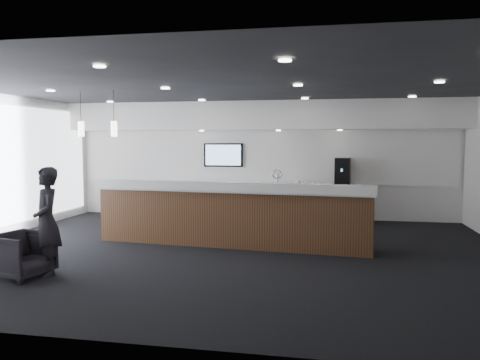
% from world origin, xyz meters
% --- Properties ---
extents(ground, '(10.00, 10.00, 0.00)m').
position_xyz_m(ground, '(0.00, 0.00, 0.00)').
color(ground, black).
rests_on(ground, ground).
extents(ceiling, '(10.00, 8.00, 0.02)m').
position_xyz_m(ceiling, '(0.00, 0.00, 3.00)').
color(ceiling, black).
rests_on(ceiling, back_wall).
extents(back_wall, '(10.00, 0.02, 3.00)m').
position_xyz_m(back_wall, '(0.00, 4.00, 1.50)').
color(back_wall, white).
rests_on(back_wall, ground).
extents(soffit_bulkhead, '(10.00, 0.90, 0.70)m').
position_xyz_m(soffit_bulkhead, '(0.00, 3.55, 2.65)').
color(soffit_bulkhead, white).
rests_on(soffit_bulkhead, back_wall).
extents(alcove_panel, '(9.80, 0.06, 1.40)m').
position_xyz_m(alcove_panel, '(0.00, 3.97, 1.60)').
color(alcove_panel, white).
rests_on(alcove_panel, back_wall).
extents(back_credenza, '(5.06, 0.66, 0.95)m').
position_xyz_m(back_credenza, '(-0.00, 3.64, 0.48)').
color(back_credenza, gray).
rests_on(back_credenza, ground).
extents(wall_tv, '(1.05, 0.08, 0.62)m').
position_xyz_m(wall_tv, '(-1.00, 3.91, 1.65)').
color(wall_tv, black).
rests_on(wall_tv, back_wall).
extents(pendant_left, '(0.12, 0.12, 0.30)m').
position_xyz_m(pendant_left, '(-2.40, 0.80, 2.25)').
color(pendant_left, '#FFE6C6').
rests_on(pendant_left, ceiling).
extents(pendant_right, '(0.12, 0.12, 0.30)m').
position_xyz_m(pendant_right, '(-3.10, 0.80, 2.25)').
color(pendant_right, '#FFE6C6').
rests_on(pendant_right, ceiling).
extents(ceiling_can_lights, '(7.00, 5.00, 0.02)m').
position_xyz_m(ceiling_can_lights, '(0.00, 0.00, 2.97)').
color(ceiling_can_lights, white).
rests_on(ceiling_can_lights, ceiling).
extents(service_counter, '(5.45, 1.39, 1.49)m').
position_xyz_m(service_counter, '(-0.09, 0.57, 0.57)').
color(service_counter, '#4A2418').
rests_on(service_counter, ground).
extents(coffee_machine, '(0.41, 0.52, 0.65)m').
position_xyz_m(coffee_machine, '(2.10, 3.68, 1.27)').
color(coffee_machine, black).
rests_on(coffee_machine, back_credenza).
extents(info_sign_left, '(0.18, 0.03, 0.25)m').
position_xyz_m(info_sign_left, '(0.57, 3.54, 1.07)').
color(info_sign_left, white).
rests_on(info_sign_left, back_credenza).
extents(info_sign_right, '(0.18, 0.05, 0.25)m').
position_xyz_m(info_sign_right, '(1.01, 3.58, 1.07)').
color(info_sign_right, white).
rests_on(info_sign_right, back_credenza).
extents(armchair, '(0.88, 0.86, 0.67)m').
position_xyz_m(armchair, '(-2.68, -2.14, 0.34)').
color(armchair, black).
rests_on(armchair, ground).
extents(lounge_guest, '(0.69, 0.70, 1.62)m').
position_xyz_m(lounge_guest, '(-2.40, -1.94, 0.81)').
color(lounge_guest, black).
rests_on(lounge_guest, ground).
extents(cup_0, '(0.10, 0.10, 0.09)m').
position_xyz_m(cup_0, '(1.56, 3.54, 1.00)').
color(cup_0, white).
rests_on(cup_0, back_credenza).
extents(cup_1, '(0.14, 0.14, 0.09)m').
position_xyz_m(cup_1, '(1.42, 3.54, 1.00)').
color(cup_1, white).
rests_on(cup_1, back_credenza).
extents(cup_2, '(0.12, 0.12, 0.09)m').
position_xyz_m(cup_2, '(1.28, 3.54, 1.00)').
color(cup_2, white).
rests_on(cup_2, back_credenza).
extents(cup_3, '(0.13, 0.13, 0.09)m').
position_xyz_m(cup_3, '(1.14, 3.54, 1.00)').
color(cup_3, white).
rests_on(cup_3, back_credenza).
extents(cup_4, '(0.13, 0.13, 0.09)m').
position_xyz_m(cup_4, '(1.00, 3.54, 1.00)').
color(cup_4, white).
rests_on(cup_4, back_credenza).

